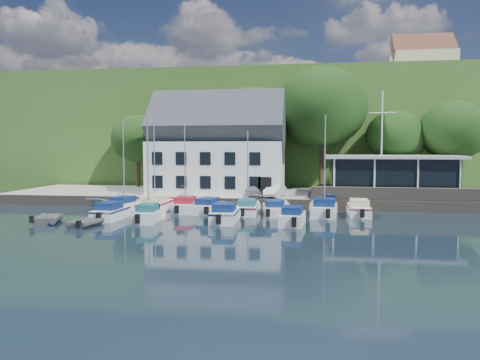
{
  "coord_description": "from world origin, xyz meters",
  "views": [
    {
      "loc": [
        2.72,
        -33.29,
        5.96
      ],
      "look_at": [
        -3.48,
        9.0,
        2.93
      ],
      "focal_mm": 35.0,
      "sensor_mm": 36.0,
      "label": 1
    }
  ],
  "objects": [
    {
      "name": "ground",
      "position": [
        0.0,
        0.0,
        0.0
      ],
      "size": [
        180.0,
        180.0,
        0.0
      ],
      "primitive_type": "plane",
      "color": "black",
      "rests_on": "ground"
    },
    {
      "name": "quay",
      "position": [
        0.0,
        17.5,
        0.5
      ],
      "size": [
        60.0,
        13.0,
        1.0
      ],
      "primitive_type": "cube",
      "color": "gray",
      "rests_on": "ground"
    },
    {
      "name": "quay_face",
      "position": [
        0.0,
        11.0,
        0.5
      ],
      "size": [
        60.0,
        0.3,
        1.0
      ],
      "primitive_type": "cube",
      "color": "#5B5449",
      "rests_on": "ground"
    },
    {
      "name": "hillside",
      "position": [
        0.0,
        62.0,
        8.0
      ],
      "size": [
        160.0,
        75.0,
        16.0
      ],
      "primitive_type": "cube",
      "color": "#315921",
      "rests_on": "ground"
    },
    {
      "name": "field_patch",
      "position": [
        8.0,
        70.0,
        16.15
      ],
      "size": [
        50.0,
        30.0,
        0.3
      ],
      "primitive_type": "cube",
      "color": "#586331",
      "rests_on": "hillside"
    },
    {
      "name": "farmhouse",
      "position": [
        22.0,
        52.0,
        20.1
      ],
      "size": [
        10.4,
        7.0,
        8.2
      ],
      "primitive_type": null,
      "color": "beige",
      "rests_on": "hillside"
    },
    {
      "name": "harbor_building",
      "position": [
        -7.0,
        16.5,
        5.35
      ],
      "size": [
        14.4,
        8.2,
        8.7
      ],
      "primitive_type": null,
      "color": "white",
      "rests_on": "quay"
    },
    {
      "name": "club_pavilion",
      "position": [
        11.0,
        16.0,
        3.05
      ],
      "size": [
        13.2,
        7.2,
        4.1
      ],
      "primitive_type": null,
      "color": "black",
      "rests_on": "quay"
    },
    {
      "name": "seawall",
      "position": [
        12.0,
        11.4,
        1.6
      ],
      "size": [
        18.0,
        0.5,
        1.2
      ],
      "primitive_type": "cube",
      "color": "#5B5449",
      "rests_on": "quay"
    },
    {
      "name": "gangway",
      "position": [
        -16.5,
        9.0,
        0.0
      ],
      "size": [
        1.2,
        6.0,
        1.4
      ],
      "primitive_type": null,
      "color": "#B8B8BC",
      "rests_on": "ground"
    },
    {
      "name": "car_silver",
      "position": [
        -2.81,
        12.56,
        1.59
      ],
      "size": [
        2.44,
        3.74,
        1.18
      ],
      "primitive_type": "imported",
      "rotation": [
        0.0,
        0.0,
        0.33
      ],
      "color": "#A3A3A7",
      "rests_on": "quay"
    },
    {
      "name": "car_white",
      "position": [
        -0.58,
        12.97,
        1.63
      ],
      "size": [
        2.11,
        4.04,
        1.27
      ],
      "primitive_type": "imported",
      "rotation": [
        0.0,
        0.0,
        -0.21
      ],
      "color": "silver",
      "rests_on": "quay"
    },
    {
      "name": "car_dgrey",
      "position": [
        3.92,
        13.28,
        1.58
      ],
      "size": [
        2.7,
        4.28,
        1.15
      ],
      "primitive_type": "imported",
      "rotation": [
        0.0,
        0.0,
        -0.29
      ],
      "color": "#333338",
      "rests_on": "quay"
    },
    {
      "name": "car_blue",
      "position": [
        4.77,
        13.05,
        1.62
      ],
      "size": [
        1.51,
        3.64,
        1.23
      ],
      "primitive_type": "imported",
      "rotation": [
        0.0,
        0.0,
        0.02
      ],
      "color": "#324C98",
      "rests_on": "quay"
    },
    {
      "name": "flagpole",
      "position": [
        9.64,
        13.06,
        6.14
      ],
      "size": [
        2.47,
        0.2,
        10.28
      ],
      "primitive_type": null,
      "color": "white",
      "rests_on": "quay"
    },
    {
      "name": "tree_0",
      "position": [
        -18.39,
        22.58,
        5.46
      ],
      "size": [
        6.52,
        6.52,
        8.92
      ],
      "primitive_type": null,
      "color": "black",
      "rests_on": "quay"
    },
    {
      "name": "tree_1",
      "position": [
        -12.36,
        21.98,
        6.86
      ],
      "size": [
        8.58,
        8.58,
        11.72
      ],
      "primitive_type": null,
      "color": "black",
      "rests_on": "quay"
    },
    {
      "name": "tree_2",
      "position": [
        -4.05,
        22.55,
        7.08
      ],
      "size": [
        8.9,
        8.9,
        12.16
      ],
      "primitive_type": null,
      "color": "black",
      "rests_on": "quay"
    },
    {
      "name": "tree_3",
      "position": [
        4.19,
        22.55,
        8.18
      ],
      "size": [
        10.5,
        10.5,
        14.35
      ],
      "primitive_type": null,
      "color": "black",
      "rests_on": "quay"
    },
    {
      "name": "tree_4",
      "position": [
        12.53,
        22.35,
        5.58
      ],
      "size": [
        6.7,
        6.7,
        9.16
      ],
      "primitive_type": null,
      "color": "black",
      "rests_on": "quay"
    },
    {
      "name": "tree_5",
      "position": [
        18.51,
        21.31,
        6.05
      ],
      "size": [
        7.38,
        7.38,
        10.09
      ],
      "primitive_type": null,
      "color": "black",
      "rests_on": "quay"
    },
    {
      "name": "boat_r1_0",
      "position": [
        -14.13,
        7.71,
        4.24
      ],
      "size": [
        2.8,
        6.35,
        8.49
      ],
      "primitive_type": null,
      "rotation": [
        0.0,
        0.0,
        -0.15
      ],
      "color": "white",
      "rests_on": "ground"
    },
    {
      "name": "boat_r1_1",
      "position": [
        -11.16,
        7.61,
        4.79
      ],
      "size": [
        2.36,
        7.07,
        9.58
      ],
      "primitive_type": null,
      "rotation": [
        0.0,
        0.0,
        -0.01
      ],
      "color": "white",
      "rests_on": "ground"
    },
    {
      "name": "boat_r1_2",
      "position": [
        -8.36,
        7.83,
        4.48
      ],
      "size": [
        2.53,
        5.8,
        8.96
      ],
      "primitive_type": null,
      "rotation": [
        0.0,
        0.0,
        0.08
      ],
      "color": "white",
      "rests_on": "ground"
    },
    {
      "name": "boat_r1_3",
      "position": [
        -6.25,
        7.92,
        0.68
      ],
      "size": [
        2.88,
        6.1,
        1.37
      ],
      "primitive_type": null,
      "rotation": [
        0.0,
        0.0,
        -0.15
      ],
      "color": "white",
      "rests_on": "ground"
    },
    {
      "name": "boat_r1_4",
      "position": [
        -2.58,
        7.49,
        4.14
      ],
      "size": [
        2.23,
        6.28,
        8.27
      ],
      "primitive_type": null,
      "rotation": [
        0.0,
        0.0,
        0.06
      ],
      "color": "white",
      "rests_on": "ground"
    },
    {
      "name": "boat_r1_5",
      "position": [
        -0.2,
        7.28,
        0.67
      ],
      "size": [
        2.88,
        6.01,
        1.34
      ],
      "primitive_type": null,
      "rotation": [
        0.0,
        0.0,
        0.17
      ],
      "color": "white",
      "rests_on": "ground"
    },
    {
      "name": "boat_r1_6",
      "position": [
        4.11,
        7.19,
        4.8
      ],
      "size": [
        2.81,
        6.5,
        9.6
      ],
      "primitive_type": null,
      "rotation": [
        0.0,
        0.0,
        -0.09
      ],
      "color": "white",
      "rests_on": "ground"
    },
    {
      "name": "boat_r1_7",
      "position": [
        7.08,
        7.96,
        0.72
      ],
      "size": [
        2.05,
        6.13,
        1.45
      ],
      "primitive_type": null,
      "rotation": [
        0.0,
        0.0,
        -0.02
      ],
      "color": "white",
      "rests_on": "ground"
    },
    {
      "name": "boat_r2_0",
      "position": [
        -13.35,
        2.89,
        0.73
      ],
      "size": [
        2.09,
        5.98,
        1.46
      ],
      "primitive_type": null,
      "rotation": [
        0.0,
        0.0,
        -0.01
      ],
      "color": "white",
      "rests_on": "ground"
    },
    {
      "name": "boat_r2_1",
      "position": [
        -9.85,
        2.15,
        4.48
      ],
      "size": [
        2.16,
        5.46,
        8.95
      ],
      "primitive_type": null,
      "rotation": [
        0.0,
        0.0,
        0.07
      ],
      "color": "white",
      "rests_on": "ground"
    },
    {
      "name": "boat_r2_2",
      "position": [
        -3.79,
        2.86,
        0.77
      ],
      "size": [
        2.3,
        6.06,
        1.54
      ],
      "primitive_type": null,
      "rotation": [
        0.0,
        0.0,
        0.03
      ],
      "color": "white",
      "rests_on": "ground"
    },
    {
      "name": "boat_r2_3",
      "position": [
        1.55,
        2.27,
        0.73
      ],
      "size": [
        2.32,
        5.26,
        1.47
      ],
      "primitive_type": null,
      "rotation": [
        0.0,
        0.0,
        -0.09
      ],
      "color": "white",
      "rests_on": "ground"
    },
    {
      "name": "dinghy_0",
      "position": [
        -17.54,
        0.59,
        0.37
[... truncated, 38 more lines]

